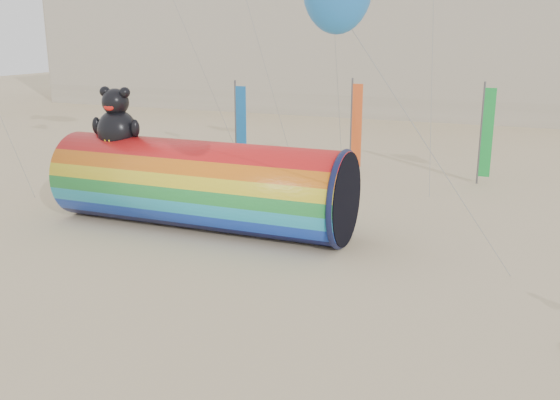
% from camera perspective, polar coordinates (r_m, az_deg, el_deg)
% --- Properties ---
extents(ground, '(160.00, 160.00, 0.00)m').
position_cam_1_polar(ground, '(19.55, -3.05, -7.73)').
color(ground, '#CCB58C').
rests_on(ground, ground).
extents(hotel_building, '(60.40, 15.40, 20.60)m').
position_cam_1_polar(hotel_building, '(65.32, 4.84, 17.49)').
color(hotel_building, '#B7AD99').
rests_on(hotel_building, ground).
extents(windsock_assembly, '(12.02, 3.66, 5.54)m').
position_cam_1_polar(windsock_assembly, '(24.78, -7.32, 1.60)').
color(windsock_assembly, red).
rests_on(windsock_assembly, ground).
extents(festival_banners, '(12.54, 3.93, 5.20)m').
position_cam_1_polar(festival_banners, '(32.99, 7.23, 6.40)').
color(festival_banners, '#59595E').
rests_on(festival_banners, ground).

